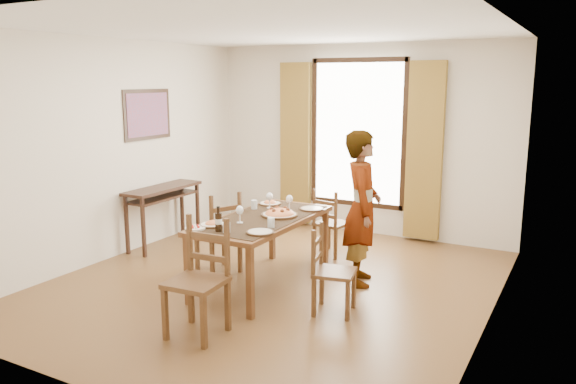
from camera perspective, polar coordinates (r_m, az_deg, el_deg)
The scene contains 22 objects.
ground at distance 6.25m, azimuth -1.63°, elevation -9.30°, with size 5.00×5.00×0.00m, color #4C2F17.
room_shell at distance 6.00m, azimuth -1.14°, elevation 5.03°, with size 4.60×5.10×2.74m.
console_table at distance 7.68m, azimuth -12.57°, elevation -0.32°, with size 0.38×1.20×0.80m.
dining_table at distance 6.03m, azimuth -2.61°, elevation -3.23°, with size 0.84×1.78×0.76m.
chair_west at distance 6.52m, azimuth -6.97°, elevation -4.37°, with size 0.56×0.56×0.96m.
chair_north at distance 7.14m, azimuth 4.39°, elevation -3.30°, with size 0.44×0.44×0.86m.
chair_south at distance 4.99m, azimuth -9.07°, elevation -9.01°, with size 0.48×0.48×1.03m.
chair_east at distance 5.42m, azimuth 4.43°, elevation -8.19°, with size 0.44×0.44×0.85m.
man at distance 6.10m, azimuth 7.53°, elevation -1.64°, with size 0.59×0.72×1.68m, color gray.
plate_sw at distance 5.71m, azimuth -7.69°, elevation -3.14°, with size 0.27×0.27×0.05m, color silver, non-canonical shape.
plate_se at distance 5.39m, azimuth -2.85°, elevation -3.92°, with size 0.27×0.27×0.05m, color silver, non-canonical shape.
plate_nw at distance 6.62m, azimuth -1.83°, elevation -1.04°, with size 0.27×0.27×0.05m, color silver, non-canonical shape.
plate_ne at distance 6.36m, azimuth 2.40°, elevation -1.56°, with size 0.27×0.27×0.05m, color silver, non-canonical shape.
pasta_platter at distance 6.05m, azimuth -0.85°, elevation -2.00°, with size 0.40×0.40×0.10m, color #AF2016, non-canonical shape.
caprese_plate at distance 5.61m, azimuth -9.41°, elevation -3.53°, with size 0.20×0.20×0.04m, color silver, non-canonical shape.
wine_glass_a at distance 5.77m, azimuth -4.92°, elevation -2.26°, with size 0.08×0.08×0.18m, color white, non-canonical shape.
wine_glass_b at distance 6.28m, azimuth 0.13°, elevation -1.11°, with size 0.08×0.08×0.18m, color white, non-canonical shape.
wine_glass_c at distance 6.42m, azimuth -1.89°, elevation -0.84°, with size 0.08×0.08×0.18m, color white, non-canonical shape.
tumbler_a at distance 5.59m, azimuth -1.73°, elevation -3.13°, with size 0.07×0.07×0.10m, color silver.
tumbler_b at distance 6.40m, azimuth -3.47°, elevation -1.27°, with size 0.07×0.07×0.10m, color silver.
tumbler_c at distance 5.43m, azimuth -6.26°, elevation -3.62°, with size 0.07×0.07×0.10m, color silver.
wine_bottle at distance 5.47m, azimuth -7.08°, elevation -2.72°, with size 0.07×0.07×0.25m, color black, non-canonical shape.
Camera 1 is at (2.95, -5.05, 2.20)m, focal length 35.00 mm.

